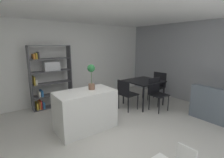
{
  "coord_description": "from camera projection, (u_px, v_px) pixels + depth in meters",
  "views": [
    {
      "loc": [
        -1.82,
        -2.55,
        1.93
      ],
      "look_at": [
        0.29,
        0.27,
        1.17
      ],
      "focal_mm": 26.8,
      "sensor_mm": 36.0,
      "label": 1
    }
  ],
  "objects": [
    {
      "name": "ground_plane",
      "position": [
        109.0,
        138.0,
        3.47
      ],
      "size": [
        9.62,
        9.62,
        0.0
      ],
      "primitive_type": "plane",
      "color": "beige"
    },
    {
      "name": "ceiling_slab",
      "position": [
        108.0,
        3.0,
        2.92
      ],
      "size": [
        6.99,
        5.63,
        0.06
      ],
      "color": "white",
      "rests_on": "ground_plane"
    },
    {
      "name": "back_partition",
      "position": [
        58.0,
        63.0,
        5.37
      ],
      "size": [
        6.99,
        0.06,
        2.59
      ],
      "primitive_type": "cube",
      "color": "silver",
      "rests_on": "ground_plane"
    },
    {
      "name": "right_partition_gray",
      "position": [
        198.0,
        64.0,
        5.22
      ],
      "size": [
        0.06,
        5.63,
        2.59
      ],
      "primitive_type": "cube",
      "color": "gray",
      "rests_on": "ground_plane"
    },
    {
      "name": "kitchen_island",
      "position": [
        85.0,
        110.0,
        3.78
      ],
      "size": [
        1.3,
        0.72,
        0.89
      ],
      "primitive_type": "cube",
      "color": "silver",
      "rests_on": "ground_plane"
    },
    {
      "name": "potted_plant_on_island",
      "position": [
        91.0,
        75.0,
        3.76
      ],
      "size": [
        0.17,
        0.17,
        0.57
      ],
      "color": "brown",
      "rests_on": "kitchen_island"
    },
    {
      "name": "open_bookshelf",
      "position": [
        49.0,
        76.0,
        4.96
      ],
      "size": [
        1.19,
        0.31,
        1.87
      ],
      "color": "#4C4C51",
      "rests_on": "ground_plane"
    },
    {
      "name": "dining_table",
      "position": [
        144.0,
        83.0,
        5.21
      ],
      "size": [
        1.03,
        0.97,
        0.79
      ],
      "color": "black",
      "rests_on": "ground_plane"
    },
    {
      "name": "dining_chair_island_side",
      "position": [
        126.0,
        92.0,
        4.82
      ],
      "size": [
        0.48,
        0.48,
        0.89
      ],
      "rotation": [
        0.0,
        0.0,
        1.63
      ],
      "color": "black",
      "rests_on": "ground_plane"
    },
    {
      "name": "dining_chair_near",
      "position": [
        157.0,
        91.0,
        4.85
      ],
      "size": [
        0.47,
        0.44,
        0.94
      ],
      "rotation": [
        0.0,
        0.0,
        -0.03
      ],
      "color": "black",
      "rests_on": "ground_plane"
    },
    {
      "name": "dining_chair_window_side",
      "position": [
        158.0,
        84.0,
        5.69
      ],
      "size": [
        0.49,
        0.52,
        0.95
      ],
      "rotation": [
        0.0,
        0.0,
        -1.42
      ],
      "color": "black",
      "rests_on": "ground_plane"
    }
  ]
}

